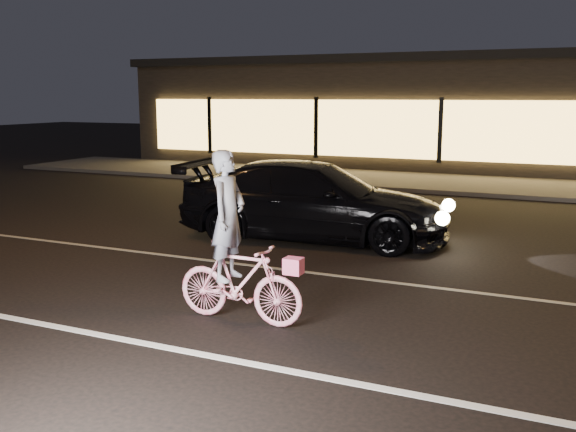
% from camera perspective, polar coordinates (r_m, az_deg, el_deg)
% --- Properties ---
extents(ground, '(90.00, 90.00, 0.00)m').
position_cam_1_polar(ground, '(8.71, -6.29, -7.92)').
color(ground, black).
rests_on(ground, ground).
extents(lane_stripe_near, '(60.00, 0.12, 0.01)m').
position_cam_1_polar(lane_stripe_near, '(7.53, -12.18, -11.10)').
color(lane_stripe_near, silver).
rests_on(lane_stripe_near, ground).
extents(lane_stripe_far, '(60.00, 0.10, 0.01)m').
position_cam_1_polar(lane_stripe_far, '(10.40, -0.69, -4.72)').
color(lane_stripe_far, gray).
rests_on(lane_stripe_far, ground).
extents(sidewalk, '(30.00, 4.00, 0.12)m').
position_cam_1_polar(sidewalk, '(20.71, 12.24, 2.95)').
color(sidewalk, '#383533').
rests_on(sidewalk, ground).
extents(storefront, '(25.40, 8.42, 4.20)m').
position_cam_1_polar(storefront, '(26.41, 15.18, 8.99)').
color(storefront, black).
rests_on(storefront, ground).
extents(cyclist, '(1.69, 0.58, 2.13)m').
position_cam_1_polar(cyclist, '(7.90, -4.62, -4.11)').
color(cyclist, '#FF386C').
rests_on(cyclist, ground).
extents(sedan, '(5.40, 2.66, 1.51)m').
position_cam_1_polar(sedan, '(12.39, 2.28, 1.34)').
color(sedan, black).
rests_on(sedan, ground).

